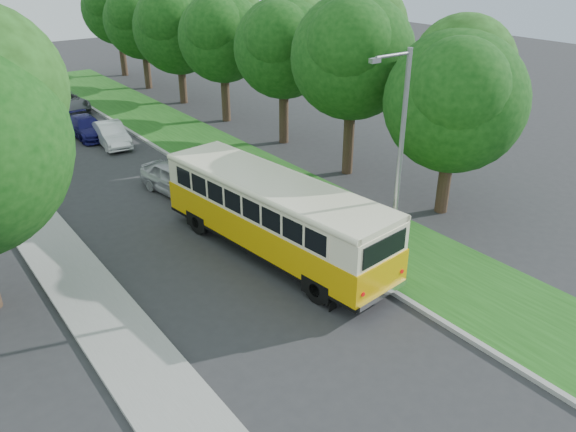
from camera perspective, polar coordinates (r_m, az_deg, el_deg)
ground at (r=19.83m, az=-3.79°, el=-7.04°), size 120.00×120.00×0.00m
curb at (r=25.18m, az=-3.21°, el=0.75°), size 0.20×70.00×0.15m
grass_verge at (r=26.43m, az=1.02°, el=2.03°), size 4.50×70.00×0.13m
sidewalk at (r=22.25m, az=-21.54°, el=-4.85°), size 2.20×70.00×0.12m
treeline at (r=34.59m, az=-16.77°, el=16.85°), size 24.27×41.91×9.46m
lamppost_near at (r=18.61m, az=11.09°, el=5.31°), size 1.71×0.16×8.00m
warning_sign at (r=27.92m, az=-25.70°, el=4.36°), size 0.56×0.10×2.50m
vintage_bus at (r=20.98m, az=-1.41°, el=-0.15°), size 3.81×10.66×3.10m
car_silver at (r=27.10m, az=-11.16°, el=3.72°), size 2.43×4.62×1.50m
car_white at (r=34.97m, az=-17.52°, el=7.92°), size 1.80×4.15×1.33m
car_blue at (r=37.02m, az=-19.78°, el=8.50°), size 1.89×4.37×1.25m
car_grey at (r=43.60m, az=-21.75°, el=10.75°), size 2.72×5.13×1.38m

